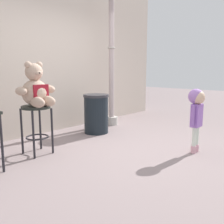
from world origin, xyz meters
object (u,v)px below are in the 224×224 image
(child_walking, at_px, (197,107))
(trash_bin, at_px, (96,114))
(lamppost, at_px, (111,72))
(teddy_bear, at_px, (36,90))
(bar_stool_with_teddy, at_px, (36,119))

(child_walking, xyz_separation_m, trash_bin, (-0.14, 1.98, -0.32))
(child_walking, xyz_separation_m, lamppost, (0.63, 2.25, 0.48))
(child_walking, bearing_deg, trash_bin, -93.10)
(trash_bin, bearing_deg, teddy_bear, -170.27)
(bar_stool_with_teddy, bearing_deg, trash_bin, 8.59)
(bar_stool_with_teddy, xyz_separation_m, child_walking, (1.62, -1.76, 0.18))
(bar_stool_with_teddy, height_order, trash_bin, trash_bin)
(bar_stool_with_teddy, bearing_deg, teddy_bear, -90.00)
(lamppost, bearing_deg, bar_stool_with_teddy, -167.67)
(child_walking, distance_m, trash_bin, 2.01)
(teddy_bear, relative_size, child_walking, 0.66)
(child_walking, bearing_deg, bar_stool_with_teddy, -54.38)
(bar_stool_with_teddy, xyz_separation_m, lamppost, (2.25, 0.49, 0.66))
(child_walking, relative_size, trash_bin, 1.27)
(teddy_bear, xyz_separation_m, trash_bin, (1.48, 0.25, -0.58))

